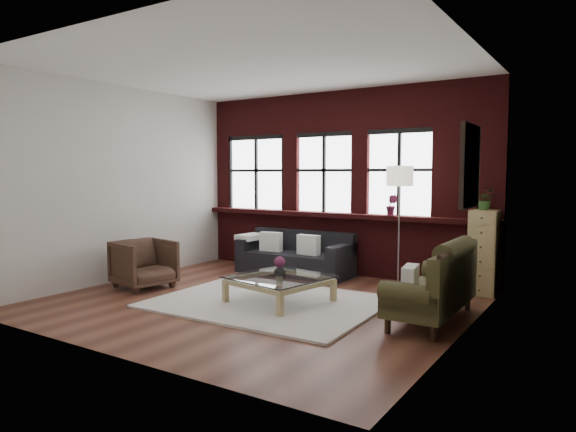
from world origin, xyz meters
The scene contains 26 objects.
floor centered at (0.00, 0.00, 0.00)m, with size 5.50×5.50×0.00m, color #4F281D.
ceiling centered at (0.00, 0.00, 3.20)m, with size 5.50×5.50×0.00m, color white.
wall_back centered at (0.00, 2.50, 1.60)m, with size 5.50×5.50×0.00m, color beige.
wall_front centered at (0.00, -2.50, 1.60)m, with size 5.50×5.50×0.00m, color beige.
wall_left centered at (-2.75, 0.00, 1.60)m, with size 5.00×5.00×0.00m, color beige.
wall_right centered at (2.75, 0.00, 1.60)m, with size 5.00×5.00×0.00m, color beige.
brick_backwall centered at (0.00, 2.44, 1.60)m, with size 5.50×0.12×3.20m, color #471011, non-canonical shape.
sill_ledge centered at (0.00, 2.35, 1.04)m, with size 5.50×0.30×0.08m, color #471011.
window_left centered at (-1.80, 2.45, 1.75)m, with size 1.38×0.10×1.50m, color black, non-canonical shape.
window_mid centered at (-0.30, 2.45, 1.75)m, with size 1.38×0.10×1.50m, color black, non-canonical shape.
window_right centered at (1.10, 2.45, 1.75)m, with size 1.38×0.10×1.50m, color black, non-canonical shape.
wall_poster centered at (2.72, 0.30, 1.85)m, with size 0.05×0.74×0.94m, color black, non-canonical shape.
shag_rug centered at (0.18, -0.01, 0.02)m, with size 2.97×2.33×0.03m, color beige.
dark_sofa centered at (-0.59, 1.90, 0.37)m, with size 2.03×0.82×0.73m, color black, non-canonical shape.
pillow_a centered at (-1.03, 1.80, 0.56)m, with size 0.40×0.14×0.34m, color white.
pillow_b centered at (-0.25, 1.80, 0.56)m, with size 0.40×0.14×0.34m, color white.
vintage_settee centered at (2.30, 0.35, 0.46)m, with size 0.77×1.72×0.92m, color #363219, non-canonical shape.
pillow_settee centered at (2.22, -0.18, 0.57)m, with size 0.14×0.38×0.34m, color white.
armchair centered at (-2.00, -0.26, 0.37)m, with size 0.79×0.82×0.74m, color #3D281E.
coffee_table centered at (0.31, 0.06, 0.18)m, with size 1.16×1.16×0.39m, color tan, non-canonical shape.
vase centered at (0.31, 0.06, 0.46)m, with size 0.16×0.16×0.16m, color #B2B2B2.
flowers centered at (0.31, 0.06, 0.57)m, with size 0.15×0.15×0.15m, color #642243.
drawer_chest centered at (2.53, 2.08, 0.62)m, with size 0.38×0.38×1.24m, color tan.
potted_plant_top centered at (2.53, 2.08, 1.40)m, with size 0.28×0.24×0.31m, color #2D5923.
floor_lamp centered at (1.34, 1.80, 1.01)m, with size 0.40×0.40×2.03m, color #A5A5A8, non-canonical shape.
sill_plant centered at (1.02, 2.32, 1.25)m, with size 0.19×0.15×0.35m, color #642243.
Camera 1 is at (4.11, -5.67, 1.77)m, focal length 32.00 mm.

